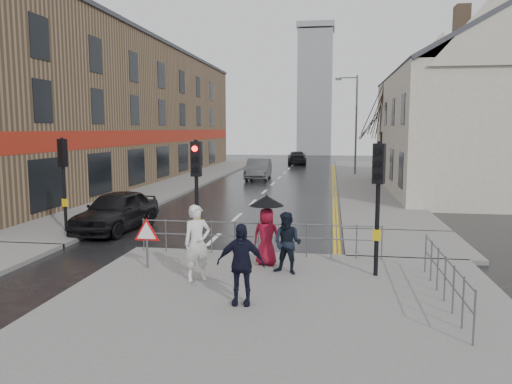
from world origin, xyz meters
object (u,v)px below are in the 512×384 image
(pedestrian_a, at_px, (197,243))
(pedestrian_d, at_px, (241,264))
(car_mid, at_px, (258,169))
(pedestrian_with_umbrella, at_px, (267,226))
(pedestrian_b, at_px, (287,243))
(car_parked, at_px, (116,211))

(pedestrian_a, distance_m, pedestrian_d, 2.03)
(pedestrian_a, bearing_deg, car_mid, 60.15)
(pedestrian_with_umbrella, distance_m, car_mid, 24.86)
(pedestrian_b, relative_size, pedestrian_with_umbrella, 0.83)
(car_mid, bearing_deg, pedestrian_d, -84.21)
(pedestrian_d, relative_size, car_mid, 0.37)
(car_mid, bearing_deg, car_parked, -98.84)
(pedestrian_d, height_order, car_mid, pedestrian_d)
(pedestrian_b, xyz_separation_m, pedestrian_d, (-0.78, -2.38, 0.07))
(pedestrian_b, height_order, pedestrian_with_umbrella, pedestrian_with_umbrella)
(pedestrian_b, distance_m, car_mid, 25.72)
(pedestrian_d, height_order, car_parked, pedestrian_d)
(pedestrian_with_umbrella, relative_size, pedestrian_d, 1.10)
(pedestrian_with_umbrella, bearing_deg, pedestrian_d, -92.64)
(pedestrian_d, bearing_deg, pedestrian_b, 69.94)
(pedestrian_a, relative_size, car_parked, 0.42)
(pedestrian_d, bearing_deg, car_parked, 127.39)
(pedestrian_a, xyz_separation_m, pedestrian_b, (2.14, 0.88, -0.14))
(pedestrian_with_umbrella, relative_size, car_parked, 0.43)
(pedestrian_a, xyz_separation_m, car_parked, (-4.81, 6.05, -0.31))
(pedestrian_with_umbrella, distance_m, pedestrian_d, 3.16)
(pedestrian_b, height_order, pedestrian_d, pedestrian_d)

